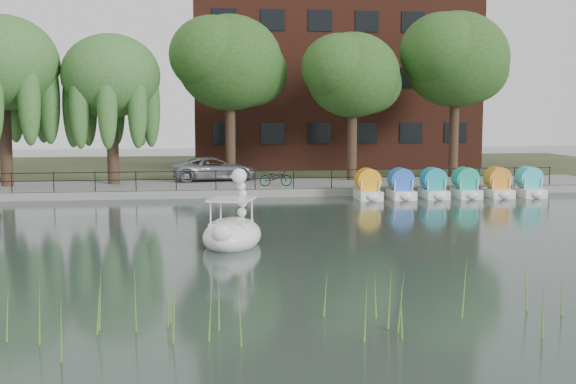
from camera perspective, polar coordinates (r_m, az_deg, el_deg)
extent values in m
plane|color=#33443C|center=(24.07, 0.05, -4.18)|extent=(120.00, 120.00, 0.00)
cube|color=gray|center=(39.80, -2.95, 0.38)|extent=(40.00, 6.00, 0.40)
cube|color=gray|center=(36.87, -2.59, -0.11)|extent=(40.00, 0.25, 0.40)
cube|color=#47512D|center=(53.71, -4.12, 1.95)|extent=(60.00, 22.00, 0.36)
cylinder|color=black|center=(36.96, -2.63, 1.69)|extent=(32.00, 0.04, 0.04)
cylinder|color=black|center=(36.99, -2.62, 1.08)|extent=(32.00, 0.04, 0.04)
cylinder|color=black|center=(37.00, -2.62, 1.00)|extent=(0.05, 0.05, 1.00)
cube|color=#4C1E16|center=(54.60, 3.30, 11.68)|extent=(20.00, 10.00, 18.00)
cylinder|color=#473323|center=(41.20, -21.39, 3.35)|extent=(0.60, 0.60, 4.20)
ellipsoid|color=#4D863D|center=(41.23, -21.65, 9.48)|extent=(5.88, 5.88, 5.00)
cylinder|color=#473323|center=(40.74, -13.67, 3.31)|extent=(0.60, 0.60, 3.80)
ellipsoid|color=#4D863D|center=(40.72, -13.83, 8.92)|extent=(5.32, 5.32, 4.52)
cylinder|color=#473323|center=(41.54, -4.57, 4.01)|extent=(0.60, 0.60, 4.50)
ellipsoid|color=#3F6928|center=(41.58, -4.62, 10.15)|extent=(6.00, 6.00, 5.10)
cylinder|color=#473323|center=(41.99, 5.08, 3.73)|extent=(0.60, 0.60, 4.05)
ellipsoid|color=#3F6928|center=(41.98, 5.13, 9.20)|extent=(5.40, 5.40, 4.59)
cylinder|color=#473323|center=(44.78, 12.97, 4.20)|extent=(0.60, 0.60, 4.72)
ellipsoid|color=#3F6928|center=(44.84, 13.13, 10.17)|extent=(6.30, 6.30, 5.36)
imported|color=gray|center=(41.58, -5.81, 1.97)|extent=(3.12, 5.82, 1.56)
imported|color=gray|center=(38.40, -0.98, 1.21)|extent=(0.71, 1.76, 1.00)
ellipsoid|color=white|center=(23.94, -4.43, -3.46)|extent=(2.66, 3.35, 0.65)
cube|color=white|center=(23.79, -4.50, -2.74)|extent=(1.54, 1.61, 0.33)
cube|color=white|center=(23.71, -4.49, -0.57)|extent=(1.74, 1.81, 0.07)
ellipsoid|color=white|center=(22.71, -5.25, -3.32)|extent=(0.81, 0.72, 0.61)
sphere|color=white|center=(24.63, -3.88, 1.27)|extent=(0.52, 0.52, 0.52)
cone|color=black|center=(24.96, -3.68, 1.27)|extent=(0.29, 0.33, 0.22)
cylinder|color=yellow|center=(24.82, -3.77, 1.27)|extent=(0.30, 0.19, 0.28)
cube|color=white|center=(36.27, 6.36, -0.23)|extent=(1.15, 1.70, 0.44)
cylinder|color=#F1A418|center=(36.29, 6.33, 0.94)|extent=(0.90, 1.20, 0.90)
cube|color=white|center=(36.71, 8.94, -0.18)|extent=(1.15, 1.70, 0.44)
cylinder|color=blue|center=(36.73, 8.91, 0.96)|extent=(0.90, 1.20, 0.90)
cube|color=white|center=(37.23, 11.45, -0.14)|extent=(1.15, 1.70, 0.44)
cylinder|color=teal|center=(37.24, 11.42, 0.99)|extent=(0.90, 1.20, 0.90)
cube|color=white|center=(37.81, 13.89, -0.10)|extent=(1.15, 1.70, 0.44)
cylinder|color=#17AC88|center=(37.83, 13.86, 1.01)|extent=(0.90, 1.20, 0.90)
cube|color=white|center=(38.46, 16.25, -0.06)|extent=(1.15, 1.70, 0.44)
cylinder|color=orange|center=(38.47, 16.22, 1.03)|extent=(0.90, 1.20, 0.90)
cube|color=white|center=(39.17, 18.53, -0.03)|extent=(1.15, 1.70, 0.44)
cylinder|color=#37C4D6|center=(39.19, 18.50, 1.05)|extent=(0.90, 1.20, 0.90)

